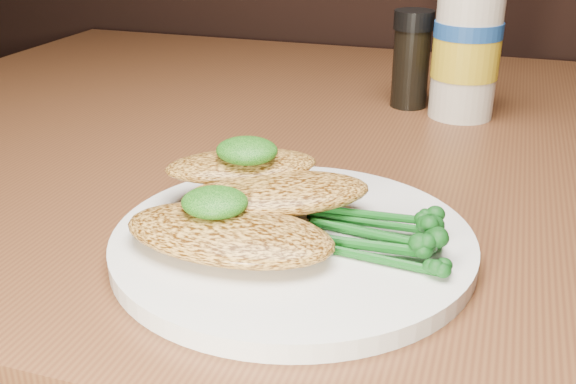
% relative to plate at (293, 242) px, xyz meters
% --- Properties ---
extents(plate, '(0.24, 0.24, 0.01)m').
position_rel_plate_xyz_m(plate, '(0.00, 0.00, 0.00)').
color(plate, white).
rests_on(plate, dining_table).
extents(chicken_front, '(0.14, 0.08, 0.02)m').
position_rel_plate_xyz_m(chicken_front, '(-0.03, -0.03, 0.02)').
color(chicken_front, gold).
rests_on(chicken_front, plate).
extents(chicken_mid, '(0.14, 0.12, 0.02)m').
position_rel_plate_xyz_m(chicken_mid, '(-0.02, 0.02, 0.02)').
color(chicken_mid, gold).
rests_on(chicken_mid, plate).
extents(chicken_back, '(0.12, 0.10, 0.02)m').
position_rel_plate_xyz_m(chicken_back, '(-0.05, 0.04, 0.03)').
color(chicken_back, gold).
rests_on(chicken_back, plate).
extents(pesto_front, '(0.04, 0.04, 0.02)m').
position_rel_plate_xyz_m(pesto_front, '(-0.04, -0.02, 0.03)').
color(pesto_front, '#083808').
rests_on(pesto_front, chicken_front).
extents(pesto_back, '(0.05, 0.04, 0.02)m').
position_rel_plate_xyz_m(pesto_back, '(-0.05, 0.04, 0.05)').
color(pesto_back, '#083808').
rests_on(pesto_back, chicken_back).
extents(broccolini_bundle, '(0.14, 0.11, 0.02)m').
position_rel_plate_xyz_m(broccolini_bundle, '(0.05, 0.00, 0.02)').
color(broccolini_bundle, '#104C15').
rests_on(broccolini_bundle, plate).
extents(mayo_bottle, '(0.08, 0.08, 0.19)m').
position_rel_plate_xyz_m(mayo_bottle, '(0.08, 0.33, 0.09)').
color(mayo_bottle, beige).
rests_on(mayo_bottle, dining_table).
extents(pepper_grinder, '(0.05, 0.05, 0.10)m').
position_rel_plate_xyz_m(pepper_grinder, '(0.02, 0.35, 0.05)').
color(pepper_grinder, black).
rests_on(pepper_grinder, dining_table).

